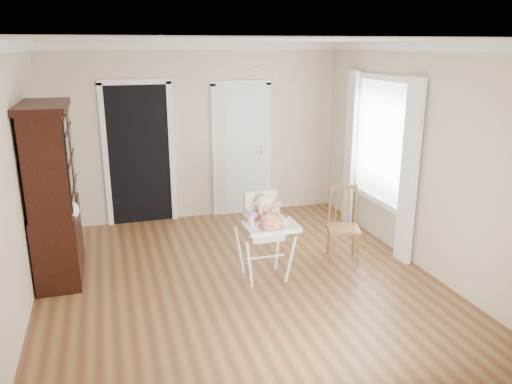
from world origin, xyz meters
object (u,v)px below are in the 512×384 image
object	(u,v)px
high_chair	(265,226)
china_cabinet	(54,193)
dining_chair	(343,226)
cake	(271,223)
sippy_cup	(251,218)

from	to	relation	value
high_chair	china_cabinet	distance (m)	2.46
china_cabinet	dining_chair	world-z (taller)	china_cabinet
cake	china_cabinet	distance (m)	2.53
cake	sippy_cup	distance (m)	0.25
cake	china_cabinet	bearing A→B (deg)	154.96
dining_chair	high_chair	bearing A→B (deg)	-150.24
cake	sippy_cup	world-z (taller)	sippy_cup
high_chair	sippy_cup	size ratio (longest dim) A/B	5.48
sippy_cup	china_cabinet	size ratio (longest dim) A/B	0.09
china_cabinet	dining_chair	distance (m)	3.52
sippy_cup	dining_chair	xyz separation A→B (m)	(1.32, 0.34, -0.36)
china_cabinet	dining_chair	size ratio (longest dim) A/B	2.16
china_cabinet	sippy_cup	bearing A→B (deg)	-22.92
sippy_cup	high_chair	bearing A→B (deg)	28.91
sippy_cup	cake	bearing A→B (deg)	-44.71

